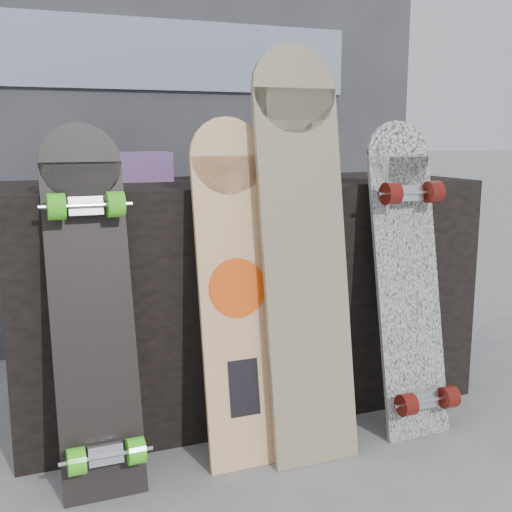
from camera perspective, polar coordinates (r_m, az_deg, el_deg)
name	(u,v)px	position (r m, az deg, el deg)	size (l,w,h in m)	color
ground	(299,458)	(2.03, 3.87, -17.48)	(60.00, 60.00, 0.00)	slate
vendor_table	(240,292)	(2.32, -1.39, -3.22)	(1.60, 0.60, 0.80)	black
booth	(175,103)	(3.06, -7.20, 13.35)	(2.40, 0.22, 2.20)	#333439
merch_box_purple	(144,167)	(2.26, -9.96, 7.83)	(0.18, 0.12, 0.10)	#5F3D7E
merch_box_small	(308,163)	(2.30, 4.63, 8.25)	(0.14, 0.14, 0.12)	#5F3D7E
merch_box_flat	(261,170)	(2.35, 0.44, 7.61)	(0.22, 0.10, 0.06)	#D1B78C
longboard_geisha	(236,283)	(1.87, -1.78, -2.40)	(0.23, 0.20, 1.01)	beige
longboard_celtic	(304,241)	(1.89, 4.26, 1.38)	(0.27, 0.24, 1.23)	beige
longboard_cascadia	(409,275)	(2.11, 13.47, -1.63)	(0.23, 0.28, 1.01)	white
skateboard_dark	(92,303)	(1.79, -14.39, -4.07)	(0.22, 0.32, 1.00)	black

